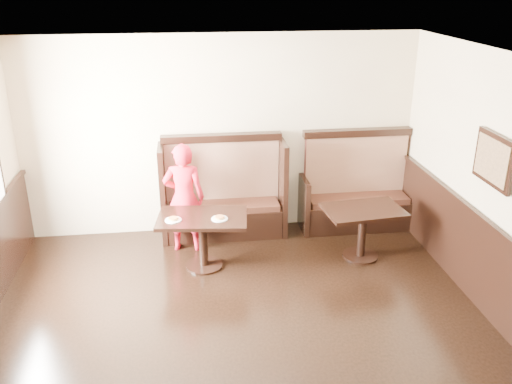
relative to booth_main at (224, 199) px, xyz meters
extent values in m
plane|color=beige|center=(0.00, 0.20, 0.87)|extent=(5.50, 0.00, 5.50)
plane|color=white|center=(0.00, -3.30, 2.27)|extent=(7.00, 7.00, 0.00)
cube|color=black|center=(2.71, -2.10, 1.17)|extent=(0.04, 0.70, 0.55)
cube|color=olive|center=(2.69, -2.10, 1.17)|extent=(0.01, 0.60, 0.45)
cube|color=black|center=(0.00, -0.08, -0.32)|extent=(1.60, 0.50, 0.42)
cube|color=#3A1C12|center=(0.00, -0.08, -0.07)|extent=(1.54, 0.46, 0.09)
cube|color=#4B0F13|center=(0.00, 0.13, 0.37)|extent=(1.60, 0.12, 0.92)
cube|color=black|center=(0.00, 0.13, 0.87)|extent=(1.68, 0.16, 0.10)
cube|color=black|center=(-0.84, 0.02, 0.15)|extent=(0.07, 0.72, 1.36)
cube|color=black|center=(0.84, 0.02, 0.15)|extent=(0.07, 0.72, 1.36)
cube|color=black|center=(1.95, -0.08, -0.32)|extent=(1.50, 0.50, 0.42)
cube|color=#3A1C12|center=(1.95, -0.08, -0.07)|extent=(1.44, 0.46, 0.09)
cube|color=#4B0F13|center=(1.95, 0.13, 0.37)|extent=(1.50, 0.12, 0.92)
cube|color=black|center=(1.95, 0.13, 0.87)|extent=(1.58, 0.16, 0.10)
cube|color=black|center=(1.16, 0.02, -0.13)|extent=(0.07, 0.72, 0.80)
cube|color=black|center=(2.74, 0.02, -0.13)|extent=(0.07, 0.72, 0.80)
cube|color=black|center=(-0.33, -0.94, 0.16)|extent=(1.18, 0.82, 0.05)
cylinder|color=black|center=(-0.33, -0.94, -0.19)|extent=(0.11, 0.11, 0.65)
cylinder|color=black|center=(-0.33, -0.94, -0.51)|extent=(0.48, 0.48, 0.03)
cube|color=black|center=(1.75, -0.96, 0.15)|extent=(1.06, 0.75, 0.05)
cylinder|color=black|center=(1.75, -0.96, -0.20)|extent=(0.11, 0.11, 0.64)
cylinder|color=black|center=(1.75, -0.96, -0.51)|extent=(0.47, 0.47, 0.03)
imported|color=red|center=(-0.55, -0.42, 0.23)|extent=(0.59, 0.42, 1.50)
cylinder|color=white|center=(-0.69, -1.01, 0.19)|extent=(0.20, 0.20, 0.01)
cylinder|color=tan|center=(-0.69, -1.01, 0.20)|extent=(0.13, 0.13, 0.02)
cylinder|color=#EABA54|center=(-0.69, -1.01, 0.21)|extent=(0.11, 0.11, 0.01)
cylinder|color=white|center=(-0.12, -1.05, 0.19)|extent=(0.21, 0.21, 0.01)
cylinder|color=tan|center=(-0.12, -1.05, 0.20)|extent=(0.13, 0.13, 0.02)
cylinder|color=#EABA54|center=(-0.12, -1.05, 0.21)|extent=(0.11, 0.11, 0.01)
camera|label=1|loc=(-0.47, -7.10, 3.00)|focal=38.00mm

